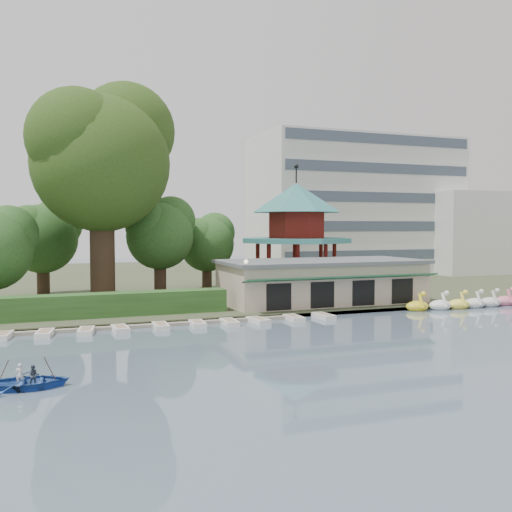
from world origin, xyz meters
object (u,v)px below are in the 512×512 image
boathouse (322,281)px  rowboat_with_passengers (27,377)px  big_tree (103,152)px  pavilion (296,225)px  dock (75,329)px

boathouse → rowboat_with_passengers: bearing=-142.6°
big_tree → rowboat_with_passengers: (-6.07, -25.26, -13.48)m
pavilion → rowboat_with_passengers: bearing=-132.8°
dock → boathouse: bearing=12.2°
boathouse → rowboat_with_passengers: boathouse is taller
dock → pavilion: size_ratio=2.52×
dock → boathouse: 22.62m
pavilion → big_tree: size_ratio=0.66×
pavilion → dock: bearing=-148.3°
boathouse → pavilion: (2.00, 10.03, 5.11)m
rowboat_with_passengers → dock: bearing=78.5°
pavilion → rowboat_with_passengers: (-26.90, -29.06, -6.94)m
rowboat_with_passengers → boathouse: bearing=37.4°
dock → big_tree: (3.17, 11.00, 13.90)m
pavilion → big_tree: (-20.83, -3.80, 6.54)m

